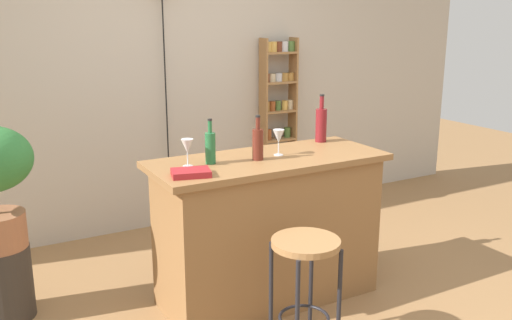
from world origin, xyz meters
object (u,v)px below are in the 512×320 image
at_px(bottle_wine_red, 258,143).
at_px(wine_glass_center, 187,147).
at_px(bottle_sauce_amber, 210,147).
at_px(bar_stool, 305,269).
at_px(plant_stool, 5,283).
at_px(cookbook, 191,173).
at_px(spice_shelf, 278,121).
at_px(bottle_spirits_clear, 321,124).
at_px(wine_glass_left, 279,137).

bearing_deg(bottle_wine_red, wine_glass_center, 172.17).
distance_m(bottle_wine_red, bottle_sauce_amber, 0.30).
relative_size(bar_stool, plant_stool, 1.46).
bearing_deg(bottle_wine_red, cookbook, -165.07).
bearing_deg(wine_glass_center, plant_stool, 153.24).
xyz_separation_m(spice_shelf, bottle_spirits_clear, (-0.44, -1.30, 0.23)).
bearing_deg(cookbook, bottle_spirits_clear, 32.25).
bearing_deg(wine_glass_left, wine_glass_center, 177.89).
xyz_separation_m(spice_shelf, plant_stool, (-2.51, -0.96, -0.62)).
relative_size(plant_stool, cookbook, 2.19).
xyz_separation_m(bar_stool, bottle_spirits_clear, (0.69, 0.86, 0.57)).
bearing_deg(plant_stool, bar_stool, -41.00).
relative_size(bottle_sauce_amber, wine_glass_left, 1.65).
xyz_separation_m(bottle_sauce_amber, wine_glass_left, (0.46, -0.02, 0.02)).
height_order(bar_stool, plant_stool, bar_stool).
distance_m(bar_stool, wine_glass_center, 0.97).
bearing_deg(spice_shelf, cookbook, -133.29).
relative_size(plant_stool, wine_glass_left, 2.80).
bearing_deg(bottle_wine_red, bar_stool, -95.78).
relative_size(bottle_wine_red, wine_glass_left, 1.68).
distance_m(bottle_spirits_clear, bottle_wine_red, 0.67).
xyz_separation_m(bottle_sauce_amber, wine_glass_center, (-0.14, 0.00, 0.02)).
xyz_separation_m(bottle_spirits_clear, bottle_sauce_amber, (-0.92, -0.17, -0.02)).
distance_m(plant_stool, wine_glass_left, 1.90).
relative_size(plant_stool, wine_glass_center, 2.80).
height_order(bottle_spirits_clear, bottle_sauce_amber, bottle_spirits_clear).
relative_size(plant_stool, bottle_wine_red, 1.67).
xyz_separation_m(bar_stool, plant_stool, (-1.38, 1.20, -0.28)).
distance_m(bottle_sauce_amber, wine_glass_center, 0.15).
xyz_separation_m(plant_stool, bottle_sauce_amber, (1.16, -0.51, 0.82)).
xyz_separation_m(bottle_spirits_clear, cookbook, (-1.12, -0.36, -0.11)).
distance_m(spice_shelf, wine_glass_center, 2.11).
bearing_deg(cookbook, wine_glass_center, 87.12).
distance_m(bottle_spirits_clear, wine_glass_left, 0.50).
height_order(spice_shelf, bottle_spirits_clear, spice_shelf).
relative_size(bar_stool, bottle_spirits_clear, 2.03).
xyz_separation_m(bottle_wine_red, wine_glass_left, (0.17, 0.04, 0.01)).
bearing_deg(bottle_sauce_amber, bottle_spirits_clear, 10.55).
xyz_separation_m(bottle_spirits_clear, wine_glass_left, (-0.46, -0.19, -0.01)).
height_order(spice_shelf, wine_glass_center, spice_shelf).
bearing_deg(wine_glass_center, cookbook, -107.39).
bearing_deg(wine_glass_left, spice_shelf, 58.91).
relative_size(bottle_spirits_clear, bottle_sauce_amber, 1.22).
bearing_deg(cookbook, bar_stool, -34.76).
distance_m(spice_shelf, bottle_spirits_clear, 1.39).
height_order(plant_stool, bottle_wine_red, bottle_wine_red).
height_order(plant_stool, wine_glass_center, wine_glass_center).
xyz_separation_m(plant_stool, cookbook, (0.95, -0.70, 0.74)).
xyz_separation_m(bottle_wine_red, cookbook, (-0.49, -0.13, -0.09)).
bearing_deg(wine_glass_left, plant_stool, 161.76).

